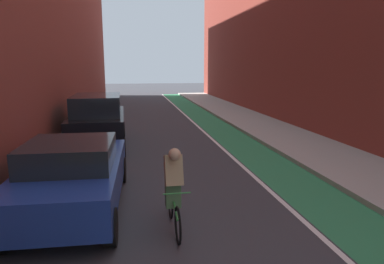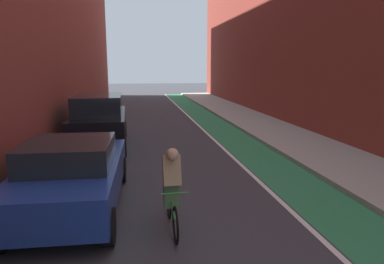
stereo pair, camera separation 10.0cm
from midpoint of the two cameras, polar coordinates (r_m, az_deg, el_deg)
ground_plane at (r=13.94m, az=-3.76°, el=-1.73°), size 95.57×95.57×0.00m
bike_lane_paint at (r=16.37m, az=5.49°, el=0.13°), size 1.60×43.44×0.00m
lane_divider_stripe at (r=16.17m, az=2.41°, el=0.03°), size 0.12×43.44×0.00m
sidewalk_right at (r=17.06m, az=12.75°, el=0.57°), size 2.85×43.44×0.14m
building_facade_right at (r=19.93m, az=18.62°, el=18.53°), size 2.40×39.44×11.77m
parked_sedan_blue at (r=7.73m, az=-18.67°, el=-6.59°), size 2.10×4.49×1.53m
parked_suv_black at (r=13.41m, az=-14.75°, el=1.85°), size 2.03×4.61×1.98m
cyclist_trailing at (r=6.48m, az=-2.92°, el=-8.82°), size 0.48×1.71×1.61m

